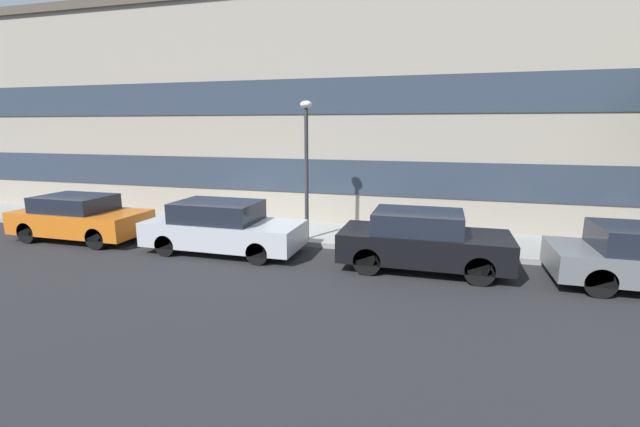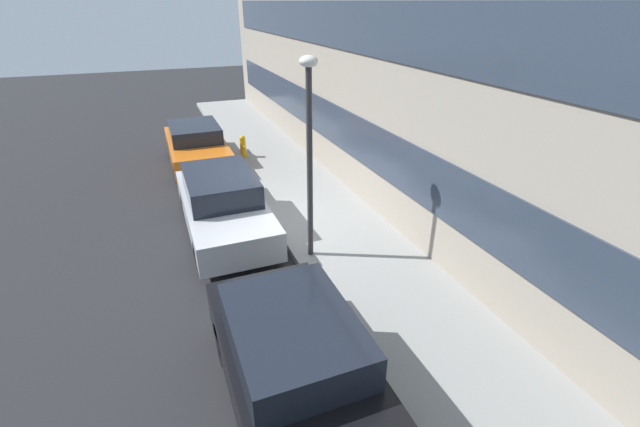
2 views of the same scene
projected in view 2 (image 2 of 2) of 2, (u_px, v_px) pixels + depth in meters
The scene contains 8 objects.
ground_plane at pixel (274, 229), 9.97m from camera, with size 56.00×56.00×0.00m, color #232326.
sidewalk_strip at pixel (323, 217), 10.35m from camera, with size 28.00×2.50×0.15m.
rowhouse_facade at pixel (396, 48), 9.22m from camera, with size 28.00×1.02×7.68m.
parked_car_orange at pixel (197, 146), 13.49m from camera, with size 3.88×1.67×1.31m.
parked_car_silver at pixel (223, 204), 9.61m from camera, with size 4.15×1.67×1.36m.
parked_car_black at pixel (297, 367), 5.30m from camera, with size 3.85×1.65×1.38m.
fire_hydrant at pixel (243, 146), 13.97m from camera, with size 0.48×0.27×0.71m.
lamp_post at pixel (309, 138), 7.63m from camera, with size 0.32×0.32×3.83m.
Camera 2 is at (8.55, -2.22, 4.77)m, focal length 24.00 mm.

